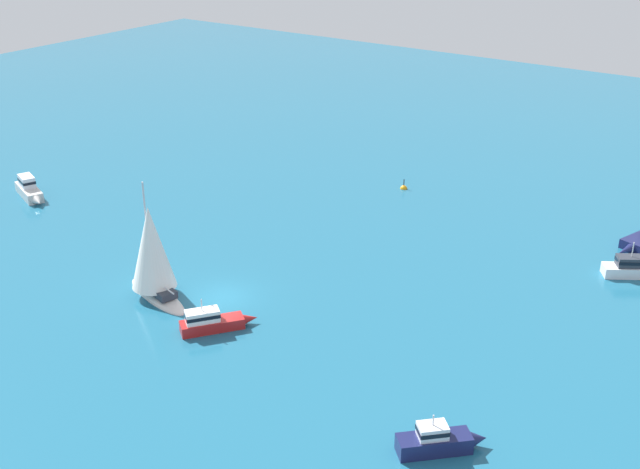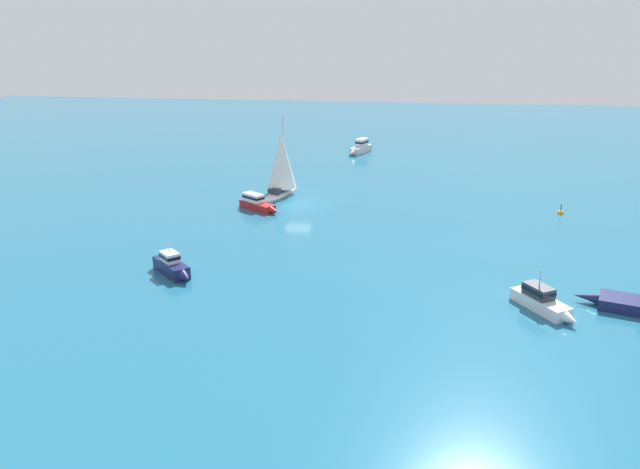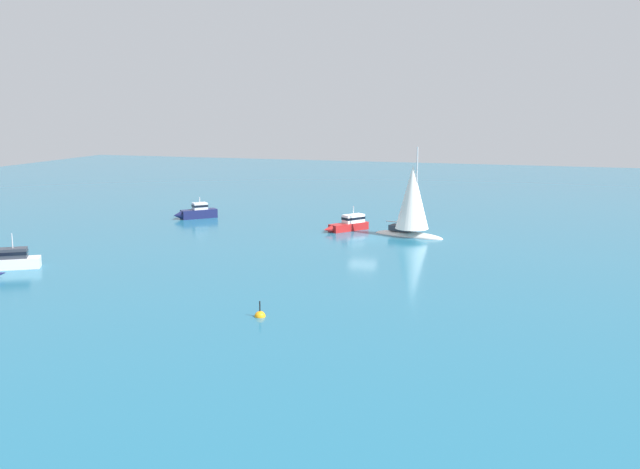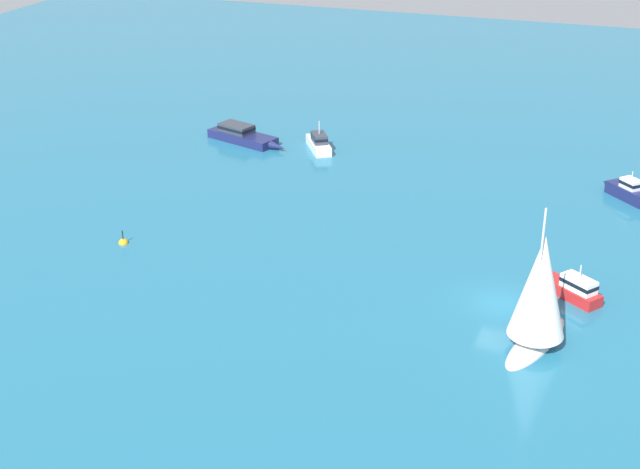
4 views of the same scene
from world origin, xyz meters
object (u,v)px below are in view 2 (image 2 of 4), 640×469
object	(u,v)px
powerboat_1	(360,148)
channel_buoy	(560,213)
powerboat_3	(173,266)
launch	(542,301)
sloop	(281,165)
powerboat_2	(257,203)

from	to	relation	value
powerboat_1	channel_buoy	bearing A→B (deg)	60.23
powerboat_3	channel_buoy	xyz separation A→B (m)	(-19.79, 31.35, -0.64)
powerboat_1	channel_buoy	size ratio (longest dim) A/B	4.40
launch	powerboat_3	distance (m)	25.66
sloop	powerboat_3	size ratio (longest dim) A/B	2.13
channel_buoy	powerboat_2	bearing A→B (deg)	-85.14
powerboat_1	sloop	size ratio (longest dim) A/B	0.64
powerboat_1	powerboat_2	size ratio (longest dim) A/B	1.20
sloop	powerboat_1	bearing A→B (deg)	-0.58
powerboat_2	launch	bearing A→B (deg)	-4.35
launch	sloop	world-z (taller)	sloop
powerboat_1	channel_buoy	world-z (taller)	powerboat_1
powerboat_1	sloop	distance (m)	23.68
powerboat_1	powerboat_3	world-z (taller)	powerboat_3
powerboat_2	powerboat_3	distance (m)	17.48
powerboat_3	channel_buoy	bearing A→B (deg)	77.44
launch	powerboat_1	xyz separation A→B (m)	(-48.85, -15.29, 0.11)
sloop	channel_buoy	bearing A→B (deg)	-81.93
powerboat_2	channel_buoy	xyz separation A→B (m)	(-2.47, 29.01, -0.62)
launch	channel_buoy	xyz separation A→B (m)	(-22.43, 5.83, -0.61)
launch	sloop	xyz separation A→B (m)	(-26.24, -21.97, 2.41)
powerboat_1	powerboat_2	distance (m)	29.94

